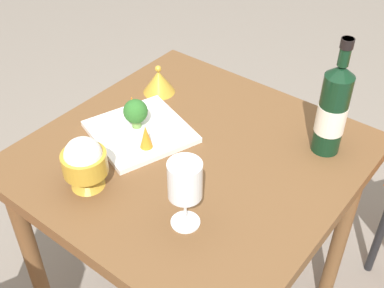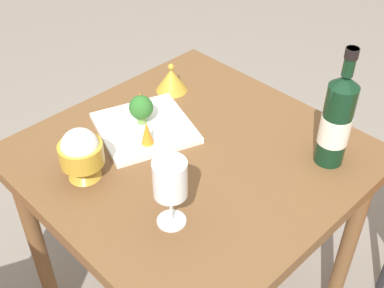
# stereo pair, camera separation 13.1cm
# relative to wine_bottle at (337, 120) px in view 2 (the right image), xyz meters

# --- Properties ---
(dining_table) EXTENTS (0.82, 0.82, 0.75)m
(dining_table) POSITION_rel_wine_bottle_xyz_m (-0.27, -0.23, -0.23)
(dining_table) COLOR brown
(dining_table) RESTS_ON ground_plane
(wine_bottle) EXTENTS (0.08, 0.08, 0.33)m
(wine_bottle) POSITION_rel_wine_bottle_xyz_m (0.00, 0.00, 0.00)
(wine_bottle) COLOR black
(wine_bottle) RESTS_ON dining_table
(wine_glass) EXTENTS (0.08, 0.08, 0.18)m
(wine_glass) POSITION_rel_wine_bottle_xyz_m (-0.13, -0.44, -0.00)
(wine_glass) COLOR white
(wine_glass) RESTS_ON dining_table
(rice_bowl) EXTENTS (0.11, 0.11, 0.14)m
(rice_bowl) POSITION_rel_wine_bottle_xyz_m (-0.40, -0.49, -0.06)
(rice_bowl) COLOR gold
(rice_bowl) RESTS_ON dining_table
(rice_bowl_lid) EXTENTS (0.10, 0.10, 0.09)m
(rice_bowl_lid) POSITION_rel_wine_bottle_xyz_m (-0.54, -0.06, -0.09)
(rice_bowl_lid) COLOR gold
(rice_bowl_lid) RESTS_ON dining_table
(serving_plate) EXTENTS (0.32, 0.32, 0.02)m
(serving_plate) POSITION_rel_wine_bottle_xyz_m (-0.44, -0.26, -0.12)
(serving_plate) COLOR white
(serving_plate) RESTS_ON dining_table
(broccoli_floret) EXTENTS (0.07, 0.07, 0.09)m
(broccoli_floret) POSITION_rel_wine_bottle_xyz_m (-0.45, -0.26, -0.06)
(broccoli_floret) COLOR #729E4C
(broccoli_floret) RESTS_ON serving_plate
(carrot_garnish_left) EXTENTS (0.03, 0.03, 0.06)m
(carrot_garnish_left) POSITION_rel_wine_bottle_xyz_m (-0.50, -0.22, -0.08)
(carrot_garnish_left) COLOR orange
(carrot_garnish_left) RESTS_ON serving_plate
(carrot_garnish_right) EXTENTS (0.03, 0.03, 0.07)m
(carrot_garnish_right) POSITION_rel_wine_bottle_xyz_m (-0.37, -0.30, -0.08)
(carrot_garnish_right) COLOR orange
(carrot_garnish_right) RESTS_ON serving_plate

